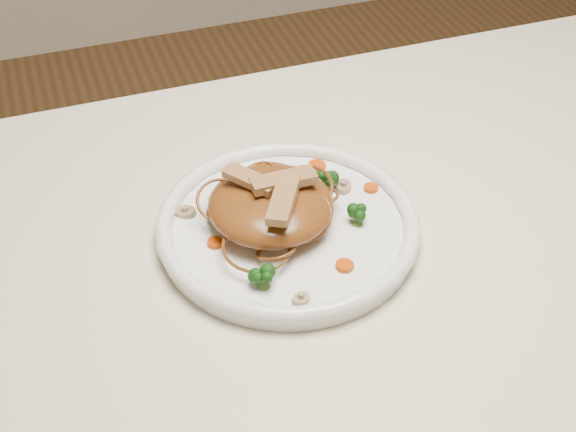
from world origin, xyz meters
name	(u,v)px	position (x,y,z in m)	size (l,w,h in m)	color
table	(371,293)	(0.00, 0.00, 0.65)	(1.20, 0.80, 0.75)	beige
plate	(288,230)	(-0.10, 0.03, 0.76)	(0.30, 0.30, 0.02)	white
noodle_mound	(271,205)	(-0.12, 0.05, 0.79)	(0.15, 0.15, 0.05)	brown
chicken_a	(283,180)	(-0.10, 0.04, 0.82)	(0.07, 0.02, 0.01)	tan
chicken_b	(250,179)	(-0.14, 0.06, 0.82)	(0.06, 0.02, 0.01)	tan
chicken_c	(283,199)	(-0.11, 0.01, 0.82)	(0.08, 0.02, 0.01)	tan
broccoli_0	(327,178)	(-0.03, 0.08, 0.78)	(0.03, 0.03, 0.03)	#12420D
broccoli_1	(218,213)	(-0.17, 0.06, 0.78)	(0.03, 0.03, 0.03)	#12420D
broccoli_2	(263,277)	(-0.16, -0.05, 0.78)	(0.02, 0.02, 0.03)	#12420D
broccoli_3	(358,215)	(-0.02, 0.01, 0.78)	(0.02, 0.02, 0.03)	#12420D
carrot_0	(317,166)	(-0.03, 0.13, 0.77)	(0.02, 0.02, 0.01)	#BC3306
carrot_1	(215,243)	(-0.19, 0.03, 0.77)	(0.02, 0.02, 0.01)	#BC3306
carrot_2	(371,188)	(0.02, 0.06, 0.77)	(0.02, 0.02, 0.01)	#BC3306
carrot_3	(244,189)	(-0.13, 0.11, 0.77)	(0.02, 0.02, 0.01)	#BC3306
carrot_4	(345,265)	(-0.06, -0.05, 0.77)	(0.02, 0.02, 0.01)	#BC3306
mushroom_0	(301,299)	(-0.13, -0.08, 0.77)	(0.02, 0.02, 0.01)	tan
mushroom_1	(344,187)	(-0.01, 0.08, 0.77)	(0.03, 0.03, 0.01)	tan
mushroom_2	(185,212)	(-0.21, 0.09, 0.77)	(0.03, 0.03, 0.01)	tan
mushroom_3	(309,172)	(-0.04, 0.12, 0.77)	(0.02, 0.02, 0.01)	tan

